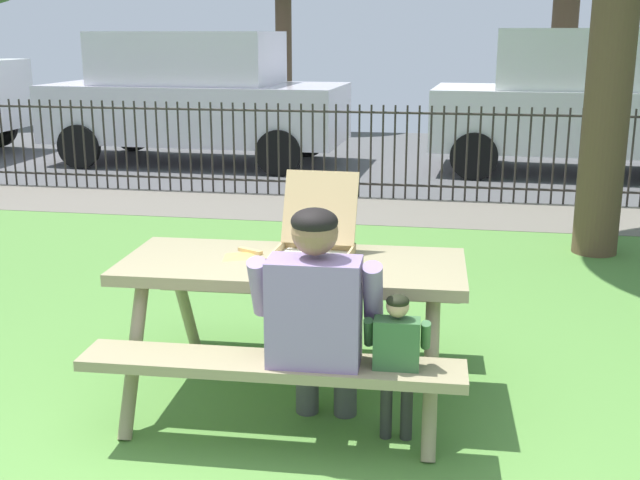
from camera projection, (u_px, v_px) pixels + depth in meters
ground at (298, 393)px, 4.39m from camera, size 28.00×10.66×0.02m
cobblestone_walkway at (382, 211)px, 8.80m from camera, size 28.00×1.40×0.01m
street_asphalt at (406, 158)px, 12.49m from camera, size 28.00×6.37×0.01m
picnic_table_foreground at (293, 292)px, 4.19m from camera, size 1.85×1.54×0.79m
pizza_box_open at (315, 238)px, 4.19m from camera, size 0.42×0.51×0.43m
pizza_slice_on_table at (242, 254)px, 4.24m from camera, size 0.22×0.24×0.02m
adult_at_table at (317, 316)px, 3.66m from camera, size 0.62×0.60×1.19m
child_at_table at (397, 355)px, 3.62m from camera, size 0.30×0.30×0.81m
iron_fence_streetside at (388, 151)px, 9.32m from camera, size 19.64×0.03×1.11m
parked_car_left at (195, 96)px, 11.81m from camera, size 4.46×2.03×1.94m
parked_car_center at (577, 101)px, 10.88m from camera, size 4.00×2.02×1.98m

